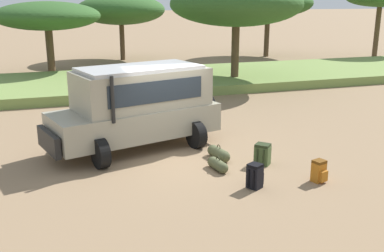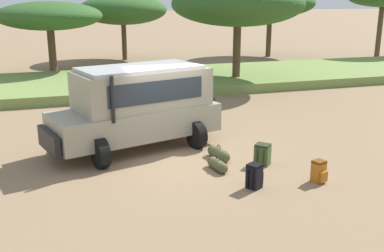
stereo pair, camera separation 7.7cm
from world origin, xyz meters
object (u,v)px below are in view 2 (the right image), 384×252
(duffel_bag_soft_canvas, at_px, (219,153))
(acacia_tree_centre_back, at_px, (238,4))
(backpack_beside_front_wheel, at_px, (263,154))
(acacia_tree_right_mid, at_px, (270,3))
(safari_vehicle, at_px, (139,105))
(backpack_near_rear_wheel, at_px, (319,172))
(backpack_cluster_center, at_px, (255,176))
(duffel_bag_low_black_case, at_px, (218,165))
(acacia_tree_left_mid, at_px, (123,10))
(acacia_tree_far_left, at_px, (49,16))

(duffel_bag_soft_canvas, height_order, acacia_tree_centre_back, acacia_tree_centre_back)
(backpack_beside_front_wheel, height_order, acacia_tree_right_mid, acacia_tree_right_mid)
(safari_vehicle, height_order, acacia_tree_right_mid, acacia_tree_right_mid)
(acacia_tree_centre_back, bearing_deg, backpack_near_rear_wheel, -104.01)
(backpack_cluster_center, height_order, duffel_bag_low_black_case, backpack_cluster_center)
(acacia_tree_right_mid, bearing_deg, acacia_tree_centre_back, -124.49)
(backpack_beside_front_wheel, distance_m, backpack_near_rear_wheel, 1.69)
(backpack_beside_front_wheel, distance_m, acacia_tree_left_mid, 22.88)
(backpack_cluster_center, xyz_separation_m, acacia_tree_far_left, (-4.18, 18.45, 3.08))
(acacia_tree_left_mid, xyz_separation_m, acacia_tree_right_mid, (10.90, -1.42, 0.44))
(backpack_cluster_center, bearing_deg, safari_vehicle, 117.55)
(duffel_bag_soft_canvas, bearing_deg, backpack_cluster_center, -87.45)
(acacia_tree_centre_back, xyz_separation_m, acacia_tree_right_mid, (7.07, 10.29, -0.06))
(duffel_bag_soft_canvas, bearing_deg, acacia_tree_centre_back, 64.54)
(acacia_tree_left_mid, height_order, acacia_tree_right_mid, acacia_tree_right_mid)
(backpack_near_rear_wheel, distance_m, acacia_tree_left_mid, 24.38)
(backpack_near_rear_wheel, distance_m, acacia_tree_right_mid, 25.18)
(duffel_bag_low_black_case, distance_m, acacia_tree_right_mid, 24.82)
(acacia_tree_left_mid, bearing_deg, acacia_tree_right_mid, -7.42)
(duffel_bag_low_black_case, bearing_deg, acacia_tree_centre_back, 64.73)
(duffel_bag_low_black_case, relative_size, acacia_tree_centre_back, 0.12)
(backpack_near_rear_wheel, distance_m, duffel_bag_soft_canvas, 2.86)
(backpack_cluster_center, distance_m, acacia_tree_left_mid, 24.24)
(safari_vehicle, bearing_deg, acacia_tree_right_mid, 53.66)
(acacia_tree_right_mid, bearing_deg, backpack_beside_front_wheel, -117.27)
(safari_vehicle, relative_size, backpack_beside_front_wheel, 9.40)
(backpack_cluster_center, relative_size, acacia_tree_right_mid, 0.09)
(acacia_tree_far_left, bearing_deg, backpack_cluster_center, -77.25)
(backpack_beside_front_wheel, bearing_deg, acacia_tree_far_left, 106.47)
(backpack_cluster_center, bearing_deg, acacia_tree_far_left, 102.75)
(backpack_near_rear_wheel, xyz_separation_m, acacia_tree_centre_back, (3.10, 12.43, 3.79))
(safari_vehicle, distance_m, duffel_bag_soft_canvas, 2.78)
(acacia_tree_centre_back, bearing_deg, duffel_bag_soft_canvas, -115.46)
(acacia_tree_far_left, relative_size, acacia_tree_left_mid, 1.03)
(backpack_near_rear_wheel, height_order, duffel_bag_low_black_case, backpack_near_rear_wheel)
(acacia_tree_centre_back, relative_size, acacia_tree_right_mid, 0.98)
(backpack_beside_front_wheel, bearing_deg, acacia_tree_left_mid, 89.89)
(backpack_cluster_center, relative_size, duffel_bag_low_black_case, 0.74)
(backpack_near_rear_wheel, bearing_deg, acacia_tree_far_left, 107.39)
(safari_vehicle, bearing_deg, acacia_tree_centre_back, 51.52)
(backpack_beside_front_wheel, relative_size, acacia_tree_right_mid, 0.09)
(duffel_bag_soft_canvas, height_order, acacia_tree_left_mid, acacia_tree_left_mid)
(duffel_bag_low_black_case, height_order, acacia_tree_centre_back, acacia_tree_centre_back)
(backpack_near_rear_wheel, xyz_separation_m, duffel_bag_low_black_case, (-2.07, 1.49, -0.12))
(acacia_tree_far_left, bearing_deg, safari_vehicle, -81.50)
(acacia_tree_right_mid, bearing_deg, acacia_tree_far_left, -165.51)
(backpack_cluster_center, distance_m, duffel_bag_soft_canvas, 2.12)
(safari_vehicle, bearing_deg, backpack_near_rear_wheel, -47.43)
(backpack_cluster_center, distance_m, duffel_bag_low_black_case, 1.41)
(backpack_beside_front_wheel, height_order, acacia_tree_far_left, acacia_tree_far_left)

